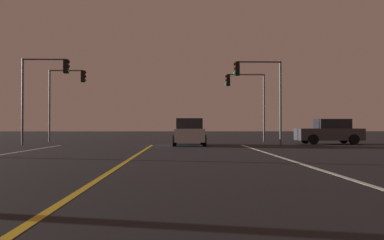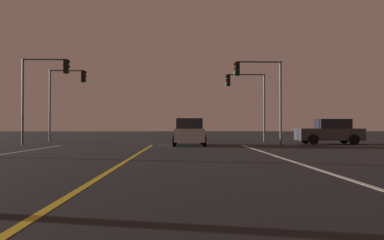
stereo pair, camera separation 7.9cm
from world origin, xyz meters
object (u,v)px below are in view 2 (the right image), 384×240
(traffic_light_near_left, at_px, (45,81))
(traffic_light_far_left, at_px, (67,89))
(car_crossing_side, at_px, (330,132))
(traffic_light_near_right, at_px, (258,83))
(car_ahead_far, at_px, (189,132))
(traffic_light_far_right, at_px, (245,91))

(traffic_light_near_left, relative_size, traffic_light_far_left, 1.00)
(car_crossing_side, relative_size, traffic_light_near_left, 0.77)
(traffic_light_near_right, relative_size, traffic_light_near_left, 0.98)
(traffic_light_near_left, bearing_deg, traffic_light_near_right, 0.00)
(car_ahead_far, distance_m, traffic_light_far_right, 8.37)
(traffic_light_near_right, height_order, traffic_light_near_left, traffic_light_near_left)
(car_crossing_side, distance_m, traffic_light_far_left, 19.82)
(car_ahead_far, relative_size, traffic_light_near_right, 0.78)
(traffic_light_near_right, bearing_deg, traffic_light_far_right, -89.89)
(car_ahead_far, height_order, traffic_light_far_left, traffic_light_far_left)
(traffic_light_near_left, height_order, traffic_light_far_left, traffic_light_far_left)
(traffic_light_near_right, distance_m, traffic_light_far_left, 15.00)
(car_crossing_side, relative_size, traffic_light_far_left, 0.77)
(traffic_light_near_right, xyz_separation_m, traffic_light_far_left, (-13.95, 5.50, 0.07))
(car_ahead_far, xyz_separation_m, traffic_light_near_left, (-9.32, 0.80, 3.32))
(traffic_light_far_left, bearing_deg, traffic_light_far_right, 0.00)
(car_ahead_far, bearing_deg, traffic_light_far_left, 56.23)
(car_ahead_far, height_order, traffic_light_near_right, traffic_light_near_right)
(car_crossing_side, bearing_deg, traffic_light_far_right, -42.34)
(traffic_light_near_left, bearing_deg, traffic_light_far_left, 91.02)
(car_crossing_side, relative_size, traffic_light_near_right, 0.78)
(traffic_light_near_left, xyz_separation_m, traffic_light_far_left, (-0.10, 5.50, -0.00))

